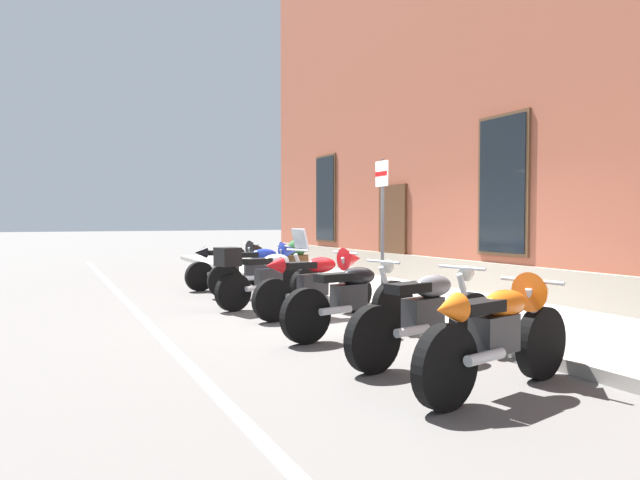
{
  "coord_description": "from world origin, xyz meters",
  "views": [
    {
      "loc": [
        7.59,
        -4.47,
        1.48
      ],
      "look_at": [
        -0.96,
        -0.32,
        1.14
      ],
      "focal_mm": 31.59,
      "sensor_mm": 36.0,
      "label": 1
    }
  ],
  "objects_px": {
    "motorcycle_red_sport": "(320,280)",
    "barrel_planter": "(297,262)",
    "motorcycle_grey_naked": "(428,315)",
    "motorcycle_orange_sport": "(503,328)",
    "motorcycle_black_sport": "(233,263)",
    "parking_sign": "(382,208)",
    "motorcycle_black_naked": "(353,299)",
    "motorcycle_blue_sport": "(263,267)",
    "motorcycle_silver_touring": "(265,275)"
  },
  "relations": [
    {
      "from": "motorcycle_silver_touring",
      "to": "parking_sign",
      "type": "xyz_separation_m",
      "value": [
        0.59,
        1.94,
        1.13
      ]
    },
    {
      "from": "motorcycle_red_sport",
      "to": "barrel_planter",
      "type": "bearing_deg",
      "value": 161.7
    },
    {
      "from": "motorcycle_silver_touring",
      "to": "parking_sign",
      "type": "relative_size",
      "value": 0.87
    },
    {
      "from": "motorcycle_blue_sport",
      "to": "motorcycle_black_sport",
      "type": "bearing_deg",
      "value": -174.39
    },
    {
      "from": "motorcycle_red_sport",
      "to": "barrel_planter",
      "type": "height_order",
      "value": "barrel_planter"
    },
    {
      "from": "parking_sign",
      "to": "motorcycle_black_sport",
      "type": "bearing_deg",
      "value": -154.41
    },
    {
      "from": "motorcycle_silver_touring",
      "to": "motorcycle_red_sport",
      "type": "relative_size",
      "value": 0.98
    },
    {
      "from": "motorcycle_silver_touring",
      "to": "parking_sign",
      "type": "height_order",
      "value": "parking_sign"
    },
    {
      "from": "motorcycle_red_sport",
      "to": "motorcycle_grey_naked",
      "type": "xyz_separation_m",
      "value": [
        2.92,
        -0.16,
        -0.08
      ]
    },
    {
      "from": "motorcycle_red_sport",
      "to": "motorcycle_grey_naked",
      "type": "distance_m",
      "value": 2.93
    },
    {
      "from": "motorcycle_silver_touring",
      "to": "motorcycle_grey_naked",
      "type": "height_order",
      "value": "motorcycle_silver_touring"
    },
    {
      "from": "motorcycle_silver_touring",
      "to": "motorcycle_black_naked",
      "type": "xyz_separation_m",
      "value": [
        2.7,
        0.18,
        -0.07
      ]
    },
    {
      "from": "motorcycle_silver_touring",
      "to": "barrel_planter",
      "type": "height_order",
      "value": "motorcycle_silver_touring"
    },
    {
      "from": "motorcycle_black_sport",
      "to": "parking_sign",
      "type": "xyz_separation_m",
      "value": [
        3.41,
        1.63,
        1.12
      ]
    },
    {
      "from": "motorcycle_black_sport",
      "to": "motorcycle_orange_sport",
      "type": "relative_size",
      "value": 0.99
    },
    {
      "from": "motorcycle_silver_touring",
      "to": "motorcycle_black_naked",
      "type": "relative_size",
      "value": 1.0
    },
    {
      "from": "motorcycle_grey_naked",
      "to": "motorcycle_orange_sport",
      "type": "distance_m",
      "value": 1.16
    },
    {
      "from": "barrel_planter",
      "to": "motorcycle_black_naked",
      "type": "bearing_deg",
      "value": -16.03
    },
    {
      "from": "motorcycle_black_naked",
      "to": "motorcycle_blue_sport",
      "type": "bearing_deg",
      "value": 176.2
    },
    {
      "from": "motorcycle_black_naked",
      "to": "motorcycle_grey_naked",
      "type": "height_order",
      "value": "motorcycle_grey_naked"
    },
    {
      "from": "motorcycle_grey_naked",
      "to": "motorcycle_orange_sport",
      "type": "xyz_separation_m",
      "value": [
        1.16,
        -0.07,
        0.07
      ]
    },
    {
      "from": "motorcycle_red_sport",
      "to": "motorcycle_grey_naked",
      "type": "bearing_deg",
      "value": -3.17
    },
    {
      "from": "motorcycle_blue_sport",
      "to": "barrel_planter",
      "type": "bearing_deg",
      "value": 134.41
    },
    {
      "from": "barrel_planter",
      "to": "motorcycle_silver_touring",
      "type": "bearing_deg",
      "value": -33.25
    },
    {
      "from": "motorcycle_black_naked",
      "to": "motorcycle_grey_naked",
      "type": "bearing_deg",
      "value": 4.48
    },
    {
      "from": "motorcycle_red_sport",
      "to": "motorcycle_black_naked",
      "type": "xyz_separation_m",
      "value": [
        1.52,
        -0.27,
        -0.09
      ]
    },
    {
      "from": "motorcycle_black_sport",
      "to": "motorcycle_grey_naked",
      "type": "height_order",
      "value": "motorcycle_black_sport"
    },
    {
      "from": "motorcycle_black_sport",
      "to": "motorcycle_black_naked",
      "type": "distance_m",
      "value": 5.52
    },
    {
      "from": "motorcycle_silver_touring",
      "to": "motorcycle_red_sport",
      "type": "bearing_deg",
      "value": 20.8
    },
    {
      "from": "motorcycle_silver_touring",
      "to": "motorcycle_grey_naked",
      "type": "distance_m",
      "value": 4.12
    },
    {
      "from": "motorcycle_grey_naked",
      "to": "parking_sign",
      "type": "distance_m",
      "value": 4.07
    },
    {
      "from": "motorcycle_black_naked",
      "to": "barrel_planter",
      "type": "distance_m",
      "value": 5.5
    },
    {
      "from": "motorcycle_red_sport",
      "to": "parking_sign",
      "type": "relative_size",
      "value": 0.88
    },
    {
      "from": "motorcycle_grey_naked",
      "to": "motorcycle_orange_sport",
      "type": "height_order",
      "value": "motorcycle_orange_sport"
    },
    {
      "from": "motorcycle_black_naked",
      "to": "motorcycle_black_sport",
      "type": "bearing_deg",
      "value": 178.68
    },
    {
      "from": "motorcycle_silver_touring",
      "to": "motorcycle_red_sport",
      "type": "distance_m",
      "value": 1.27
    },
    {
      "from": "motorcycle_blue_sport",
      "to": "motorcycle_grey_naked",
      "type": "xyz_separation_m",
      "value": [
        5.47,
        -0.16,
        -0.09
      ]
    },
    {
      "from": "motorcycle_grey_naked",
      "to": "motorcycle_silver_touring",
      "type": "bearing_deg",
      "value": -175.99
    },
    {
      "from": "motorcycle_black_sport",
      "to": "motorcycle_silver_touring",
      "type": "relative_size",
      "value": 0.97
    },
    {
      "from": "motorcycle_blue_sport",
      "to": "parking_sign",
      "type": "relative_size",
      "value": 0.84
    },
    {
      "from": "motorcycle_black_sport",
      "to": "motorcycle_orange_sport",
      "type": "bearing_deg",
      "value": -0.64
    },
    {
      "from": "motorcycle_orange_sport",
      "to": "barrel_planter",
      "type": "distance_m",
      "value": 8.0
    },
    {
      "from": "motorcycle_silver_touring",
      "to": "motorcycle_black_naked",
      "type": "bearing_deg",
      "value": 3.77
    },
    {
      "from": "motorcycle_black_sport",
      "to": "motorcycle_black_naked",
      "type": "bearing_deg",
      "value": -1.32
    },
    {
      "from": "motorcycle_black_sport",
      "to": "motorcycle_blue_sport",
      "type": "relative_size",
      "value": 1.0
    },
    {
      "from": "motorcycle_silver_touring",
      "to": "motorcycle_orange_sport",
      "type": "bearing_deg",
      "value": 2.33
    },
    {
      "from": "motorcycle_red_sport",
      "to": "motorcycle_black_naked",
      "type": "bearing_deg",
      "value": -10.18
    },
    {
      "from": "motorcycle_orange_sport",
      "to": "barrel_planter",
      "type": "height_order",
      "value": "barrel_planter"
    },
    {
      "from": "barrel_planter",
      "to": "parking_sign",
      "type": "bearing_deg",
      "value": 4.31
    },
    {
      "from": "motorcycle_red_sport",
      "to": "motorcycle_orange_sport",
      "type": "xyz_separation_m",
      "value": [
        4.08,
        -0.24,
        -0.01
      ]
    }
  ]
}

